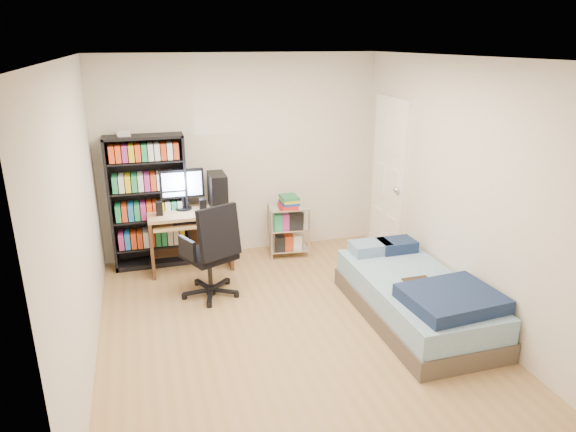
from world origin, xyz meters
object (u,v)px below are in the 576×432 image
object	(u,v)px
computer_desk	(196,215)
office_chair	(212,267)
media_shelf	(149,201)
bed	(416,297)

from	to	relation	value
computer_desk	office_chair	distance (m)	0.93
media_shelf	office_chair	size ratio (longest dim) A/B	1.58
media_shelf	bed	world-z (taller)	media_shelf
computer_desk	bed	distance (m)	2.74
media_shelf	computer_desk	bearing A→B (deg)	-16.81
office_chair	bed	bearing A→B (deg)	-53.98
media_shelf	computer_desk	xyz separation A→B (m)	(0.54, -0.16, -0.18)
bed	office_chair	bearing A→B (deg)	150.18
media_shelf	office_chair	world-z (taller)	media_shelf
office_chair	bed	world-z (taller)	office_chair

